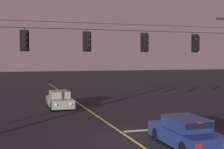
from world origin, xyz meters
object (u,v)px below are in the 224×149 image
(traffic_light_leftmost, at_px, (25,40))
(car_waiting_near_lane, at_px, (185,133))
(traffic_light_centre, at_px, (145,42))
(car_oncoming_lead, at_px, (60,100))
(traffic_light_left_inner, at_px, (88,41))
(traffic_light_right_inner, at_px, (196,43))

(traffic_light_leftmost, bearing_deg, car_waiting_near_lane, -31.27)
(traffic_light_leftmost, xyz_separation_m, car_waiting_near_lane, (6.97, -4.23, -4.38))
(car_waiting_near_lane, bearing_deg, traffic_light_centre, 92.44)
(traffic_light_leftmost, relative_size, car_waiting_near_lane, 0.28)
(car_waiting_near_lane, relative_size, car_oncoming_lead, 0.98)
(traffic_light_centre, height_order, car_oncoming_lead, traffic_light_centre)
(traffic_light_left_inner, height_order, traffic_light_right_inner, same)
(traffic_light_left_inner, distance_m, traffic_light_centre, 3.44)
(traffic_light_centre, relative_size, car_oncoming_lead, 0.28)
(traffic_light_leftmost, xyz_separation_m, traffic_light_left_inner, (3.35, 0.00, 0.00))
(traffic_light_centre, xyz_separation_m, car_oncoming_lead, (-3.71, 9.25, -4.38))
(traffic_light_centre, bearing_deg, traffic_light_left_inner, 180.00)
(traffic_light_left_inner, height_order, car_waiting_near_lane, traffic_light_left_inner)
(traffic_light_leftmost, xyz_separation_m, traffic_light_right_inner, (10.19, 0.00, 0.00))
(traffic_light_leftmost, height_order, traffic_light_centre, same)
(traffic_light_leftmost, distance_m, traffic_light_centre, 6.79)
(traffic_light_left_inner, xyz_separation_m, car_oncoming_lead, (-0.27, 9.25, -4.38))
(traffic_light_left_inner, xyz_separation_m, car_waiting_near_lane, (3.62, -4.23, -4.38))
(traffic_light_left_inner, relative_size, car_oncoming_lead, 0.28)
(traffic_light_leftmost, distance_m, traffic_light_left_inner, 3.35)
(traffic_light_right_inner, height_order, car_oncoming_lead, traffic_light_right_inner)
(car_waiting_near_lane, bearing_deg, traffic_light_left_inner, 130.55)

